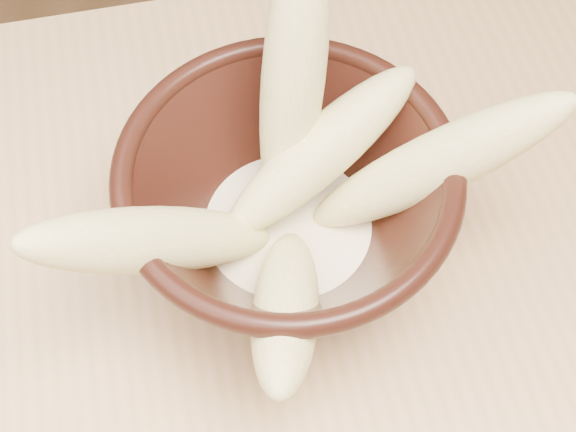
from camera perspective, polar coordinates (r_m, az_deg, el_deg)
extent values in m
cylinder|color=black|center=(0.51, 0.00, -2.62)|extent=(0.08, 0.08, 0.01)
cylinder|color=black|center=(0.50, 0.00, -1.54)|extent=(0.08, 0.08, 0.01)
torus|color=black|center=(0.43, 0.00, 3.15)|extent=(0.19, 0.19, 0.01)
cylinder|color=beige|center=(0.49, 0.00, -1.01)|extent=(0.11, 0.11, 0.01)
ellipsoid|color=#C7BE75|center=(0.45, 0.39, 9.89)|extent=(0.08, 0.11, 0.18)
ellipsoid|color=#C7BE75|center=(0.43, -9.25, -1.68)|extent=(0.16, 0.08, 0.13)
ellipsoid|color=#C7BE75|center=(0.45, 10.35, 3.62)|extent=(0.16, 0.05, 0.13)
ellipsoid|color=#C7BE75|center=(0.46, 2.37, 4.62)|extent=(0.15, 0.09, 0.08)
ellipsoid|color=#C7BE75|center=(0.43, -0.15, -6.55)|extent=(0.07, 0.14, 0.09)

